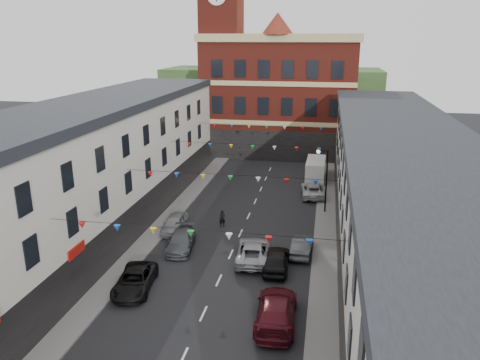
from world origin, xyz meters
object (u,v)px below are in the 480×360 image
Objects in this scene: car_left_e at (175,223)px; car_right_d at (276,259)px; car_right_e at (302,246)px; pedestrian at (222,219)px; car_left_c at (135,280)px; street_lamp at (324,172)px; car_left_d at (181,241)px; moving_car at (253,251)px; car_right_f at (313,190)px; car_right_c at (276,310)px; white_van at (316,170)px.

car_right_d is (9.10, -5.15, 0.05)m from car_left_e.
car_right_e is (1.60, 2.75, -0.08)m from car_right_d.
pedestrian is (-5.39, 6.80, 0.01)m from car_right_d.
car_right_d is at bearing 19.95° from car_left_c.
street_lamp is 1.27× the size of car_left_c.
moving_car reaches higher than car_left_d.
car_left_c is at bearing -89.05° from car_left_e.
car_left_d is 17.21m from car_right_f.
street_lamp is 20.11m from car_left_c.
car_right_e is at bearing -121.65° from car_right_d.
car_right_e is at bearing -14.62° from car_left_e.
car_right_c is 28.63m from white_van.
car_left_d is at bearing -15.88° from car_right_d.
white_van is (2.00, 22.21, 0.44)m from car_right_d.
car_right_c is 22.74m from car_right_f.
car_right_d is (8.61, 4.44, 0.08)m from car_left_c.
moving_car is at bearing -99.26° from white_van.
car_left_e is (-0.49, 9.60, 0.04)m from car_left_c.
street_lamp is 5.74m from car_right_f.
car_right_e is at bearing -98.58° from street_lamp.
white_van is at bearing 95.17° from street_lamp.
car_right_c is at bearing 86.58° from car_right_e.
car_right_d reaches higher than car_right_f.
car_left_c is 0.96× the size of car_right_f.
car_right_e reaches higher than car_left_d.
car_left_c is 0.91× the size of moving_car.
street_lamp is 1.38× the size of car_right_d.
car_left_d is 1.13× the size of car_right_e.
car_left_c is 1.16× the size of car_left_e.
car_right_c is (8.22, -8.32, 0.14)m from car_left_d.
pedestrian is (-3.59, 5.72, 0.03)m from moving_car.
street_lamp is 10.17m from pedestrian.
pedestrian is (-7.29, -9.52, 0.07)m from car_right_f.
car_right_e reaches higher than car_left_c.
car_right_f is (1.21, 22.71, -0.12)m from car_right_c.
street_lamp reaches higher than car_right_f.
car_left_c is 28.69m from white_van.
car_left_e is 1.01× the size of car_right_e.
car_left_c is 0.85× the size of car_right_c.
moving_car is 6.75m from pedestrian.
car_right_d is at bearing -85.93° from car_right_c.
car_left_c is 0.88× the size of white_van.
pedestrian is at bearing 66.69° from car_left_c.
car_left_e is 0.79× the size of moving_car.
car_left_e is at bearing -176.64° from pedestrian.
car_right_f is at bearing 102.78° from street_lamp.
car_right_c is 9.19m from car_right_e.
car_right_d is 0.81× the size of white_van.
white_van is (1.31, 28.60, 0.38)m from car_right_c.
car_left_e is 15.68m from car_right_f.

